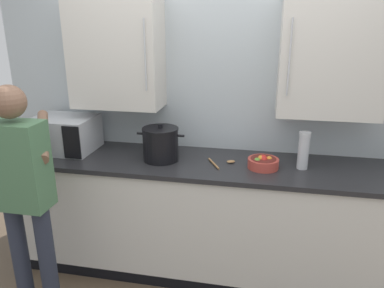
% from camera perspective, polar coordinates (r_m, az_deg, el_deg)
% --- Properties ---
extents(back_wall_tiled, '(3.71, 0.44, 2.55)m').
position_cam_1_polar(back_wall_tiled, '(2.92, 4.35, 7.91)').
color(back_wall_tiled, '#B2BCC1').
rests_on(back_wall_tiled, ground_plane).
extents(counter_unit, '(3.25, 0.68, 0.93)m').
position_cam_1_polar(counter_unit, '(2.94, 3.11, -11.40)').
color(counter_unit, beige).
rests_on(counter_unit, ground_plane).
extents(microwave_oven, '(0.50, 0.73, 0.28)m').
position_cam_1_polar(microwave_oven, '(3.14, -19.82, 1.49)').
color(microwave_oven, '#B7BABF').
rests_on(microwave_oven, counter_unit).
extents(thermos_flask, '(0.08, 0.08, 0.27)m').
position_cam_1_polar(thermos_flask, '(2.69, 17.08, -0.94)').
color(thermos_flask, '#B7BABF').
rests_on(thermos_flask, counter_unit).
extents(stock_pot, '(0.37, 0.27, 0.28)m').
position_cam_1_polar(stock_pot, '(2.75, -4.93, -0.00)').
color(stock_pot, black).
rests_on(stock_pot, counter_unit).
extents(fruit_bowl, '(0.22, 0.22, 0.10)m').
position_cam_1_polar(fruit_bowl, '(2.67, 11.09, -2.83)').
color(fruit_bowl, '#AD3D33').
rests_on(fruit_bowl, counter_unit).
extents(wooden_spoon, '(0.21, 0.19, 0.02)m').
position_cam_1_polar(wooden_spoon, '(2.71, 4.84, -2.90)').
color(wooden_spoon, '#A37547').
rests_on(wooden_spoon, counter_unit).
extents(person_figure, '(0.44, 0.56, 1.59)m').
position_cam_1_polar(person_figure, '(2.53, -25.02, -6.06)').
color(person_figure, '#282D3D').
rests_on(person_figure, ground_plane).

